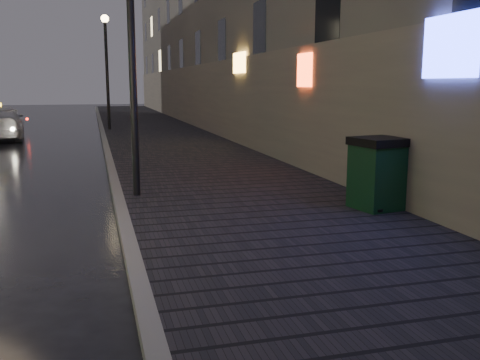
% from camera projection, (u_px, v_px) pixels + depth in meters
% --- Properties ---
extents(sidewalk, '(4.60, 58.00, 0.15)m').
position_uv_depth(sidewalk, '(155.00, 131.00, 25.13)').
color(sidewalk, black).
rests_on(sidewalk, ground).
extents(curb, '(0.20, 58.00, 0.15)m').
position_uv_depth(curb, '(102.00, 133.00, 24.50)').
color(curb, slate).
rests_on(curb, ground).
extents(building_near, '(1.80, 50.00, 13.00)m').
position_uv_depth(building_near, '(203.00, 4.00, 28.63)').
color(building_near, '#605B54').
rests_on(building_near, ground).
extents(lamp_near, '(0.36, 0.36, 5.28)m').
position_uv_depth(lamp_near, '(131.00, 16.00, 9.76)').
color(lamp_near, black).
rests_on(lamp_near, sidewalk).
extents(lamp_far, '(0.36, 0.36, 5.28)m').
position_uv_depth(lamp_far, '(106.00, 58.00, 24.94)').
color(lamp_far, black).
rests_on(lamp_far, sidewalk).
extents(trash_bin, '(0.93, 0.93, 1.23)m').
position_uv_depth(trash_bin, '(378.00, 173.00, 9.13)').
color(trash_bin, black).
rests_on(trash_bin, sidewalk).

